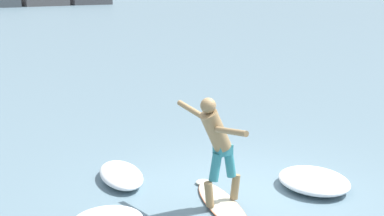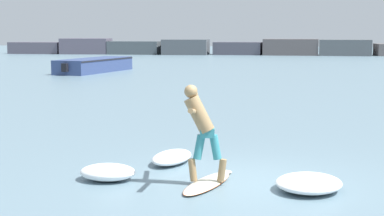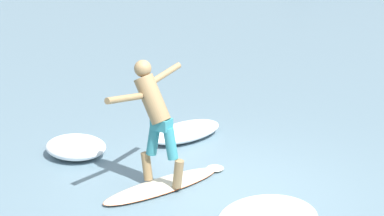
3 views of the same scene
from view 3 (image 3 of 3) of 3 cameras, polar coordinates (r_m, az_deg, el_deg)
ground_plane at (r=9.13m, az=1.88°, el=-7.36°), size 200.00×200.00×0.00m
surfboard at (r=9.23m, az=-2.46°, el=-6.84°), size 0.95×2.15×0.21m
surfer at (r=8.89m, az=-3.40°, el=-0.32°), size 0.80×1.69×1.77m
wave_foam_at_tail at (r=11.07m, az=-0.56°, el=-2.11°), size 0.95×1.55×0.25m
wave_foam_at_nose at (r=10.48m, az=-10.29°, el=-3.42°), size 1.15×1.01×0.30m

